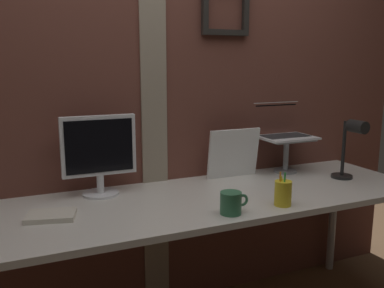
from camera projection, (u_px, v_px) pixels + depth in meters
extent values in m
cube|color=brown|center=(160.00, 87.00, 2.28)|extent=(3.28, 0.12, 2.56)
cube|color=gray|center=(154.00, 88.00, 2.20)|extent=(0.14, 0.01, 2.56)
cube|color=black|center=(225.00, 32.00, 2.29)|extent=(0.28, 0.03, 0.03)
cube|color=black|center=(205.00, 7.00, 2.22)|extent=(0.03, 0.03, 0.23)
cube|color=black|center=(246.00, 10.00, 2.31)|extent=(0.03, 0.03, 0.23)
cube|color=silver|center=(200.00, 200.00, 2.03)|extent=(2.39, 0.72, 0.03)
cylinder|color=#B2B2B7|center=(333.00, 219.00, 2.81)|extent=(0.05, 0.05, 0.73)
cylinder|color=white|center=(101.00, 193.00, 2.06)|extent=(0.18, 0.18, 0.01)
cylinder|color=white|center=(100.00, 184.00, 2.05)|extent=(0.04, 0.04, 0.09)
cube|color=white|center=(99.00, 146.00, 2.02)|extent=(0.36, 0.04, 0.30)
cube|color=black|center=(100.00, 146.00, 2.00)|extent=(0.33, 0.00, 0.26)
cylinder|color=gray|center=(285.00, 171.00, 2.50)|extent=(0.14, 0.14, 0.01)
cylinder|color=gray|center=(286.00, 155.00, 2.48)|extent=(0.03, 0.03, 0.19)
cube|color=gray|center=(287.00, 139.00, 2.46)|extent=(0.28, 0.22, 0.01)
cube|color=white|center=(287.00, 137.00, 2.46)|extent=(0.32, 0.24, 0.01)
cube|color=#2D2D30|center=(285.00, 136.00, 2.48)|extent=(0.28, 0.15, 0.00)
cube|color=white|center=(273.00, 117.00, 2.57)|extent=(0.32, 0.05, 0.20)
cube|color=black|center=(274.00, 118.00, 2.57)|extent=(0.29, 0.04, 0.17)
cube|color=white|center=(234.00, 153.00, 2.36)|extent=(0.31, 0.06, 0.29)
cylinder|color=black|center=(342.00, 176.00, 2.37)|extent=(0.12, 0.12, 0.02)
cylinder|color=black|center=(344.00, 148.00, 2.34)|extent=(0.02, 0.02, 0.31)
cylinder|color=black|center=(357.00, 127.00, 2.23)|extent=(0.07, 0.11, 0.07)
cylinder|color=yellow|center=(283.00, 193.00, 1.90)|extent=(0.08, 0.08, 0.12)
cylinder|color=yellow|center=(283.00, 190.00, 1.89)|extent=(0.03, 0.02, 0.13)
cylinder|color=orange|center=(280.00, 188.00, 1.89)|extent=(0.01, 0.02, 0.15)
cylinder|color=green|center=(284.00, 188.00, 1.88)|extent=(0.02, 0.01, 0.15)
cylinder|color=#33724C|center=(231.00, 203.00, 1.79)|extent=(0.09, 0.09, 0.10)
torus|color=#33724C|center=(243.00, 200.00, 1.82)|extent=(0.06, 0.01, 0.06)
cube|color=silver|center=(51.00, 216.00, 1.75)|extent=(0.23, 0.18, 0.02)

